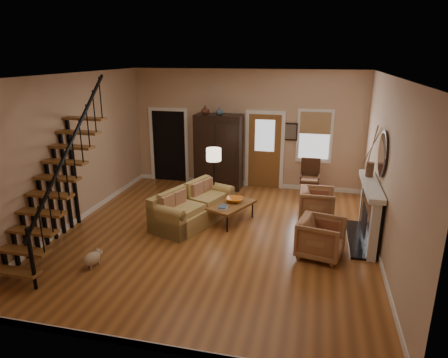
% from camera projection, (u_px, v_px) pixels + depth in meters
% --- Properties ---
extents(room, '(7.00, 7.33, 3.30)m').
position_uv_depth(room, '(216.00, 147.00, 9.72)').
color(room, '#975626').
rests_on(room, ground).
extents(staircase, '(0.94, 2.80, 3.20)m').
position_uv_depth(staircase, '(51.00, 172.00, 7.37)').
color(staircase, brown).
rests_on(staircase, ground).
extents(fireplace, '(0.33, 1.95, 2.30)m').
position_uv_depth(fireplace, '(372.00, 207.00, 8.01)').
color(fireplace, black).
rests_on(fireplace, ground).
extents(armoire, '(1.30, 0.60, 2.10)m').
position_uv_depth(armoire, '(219.00, 152.00, 11.21)').
color(armoire, black).
rests_on(armoire, ground).
extents(vase_a, '(0.24, 0.24, 0.25)m').
position_uv_depth(vase_a, '(205.00, 110.00, 10.84)').
color(vase_a, '#4C2619').
rests_on(vase_a, armoire).
extents(vase_b, '(0.20, 0.20, 0.21)m').
position_uv_depth(vase_b, '(219.00, 111.00, 10.76)').
color(vase_b, '#334C60').
rests_on(vase_b, armoire).
extents(sofa, '(1.57, 2.28, 0.78)m').
position_uv_depth(sofa, '(193.00, 206.00, 9.04)').
color(sofa, tan).
rests_on(sofa, ground).
extents(coffee_table, '(1.07, 1.31, 0.44)m').
position_uv_depth(coffee_table, '(231.00, 213.00, 9.10)').
color(coffee_table, brown).
rests_on(coffee_table, ground).
extents(bowl, '(0.39, 0.39, 0.10)m').
position_uv_depth(bowl, '(234.00, 200.00, 9.15)').
color(bowl, orange).
rests_on(bowl, coffee_table).
extents(books, '(0.21, 0.28, 0.05)m').
position_uv_depth(books, '(223.00, 207.00, 8.78)').
color(books, beige).
rests_on(books, coffee_table).
extents(armchair_left, '(0.97, 0.96, 0.75)m').
position_uv_depth(armchair_left, '(321.00, 238.00, 7.50)').
color(armchair_left, brown).
rests_on(armchair_left, ground).
extents(armchair_right, '(0.81, 0.79, 0.72)m').
position_uv_depth(armchair_right, '(317.00, 204.00, 9.25)').
color(armchair_right, brown).
rests_on(armchair_right, ground).
extents(floor_lamp, '(0.44, 0.44, 1.55)m').
position_uv_depth(floor_lamp, '(214.00, 180.00, 9.63)').
color(floor_lamp, black).
rests_on(floor_lamp, ground).
extents(side_chair, '(0.54, 0.54, 1.02)m').
position_uv_depth(side_chair, '(310.00, 178.00, 10.63)').
color(side_chair, '#3C2213').
rests_on(side_chair, ground).
extents(dog, '(0.32, 0.44, 0.29)m').
position_uv_depth(dog, '(92.00, 260.00, 7.18)').
color(dog, '#C9AD89').
rests_on(dog, ground).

